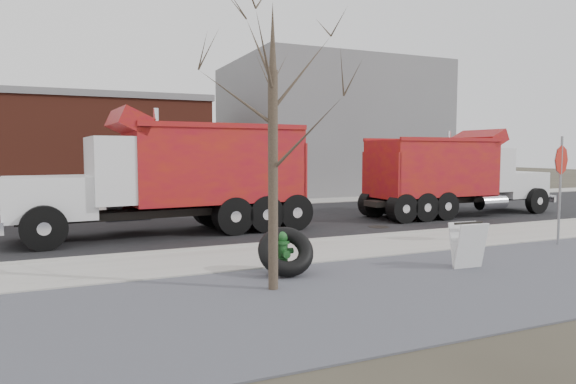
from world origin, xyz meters
name	(u,v)px	position (x,y,z in m)	size (l,w,h in m)	color
ground	(351,252)	(0.00, 0.00, 0.00)	(120.00, 120.00, 0.00)	#383328
gravel_verge	(444,283)	(0.00, -3.50, 0.01)	(60.00, 5.00, 0.03)	slate
sidewalk	(346,249)	(0.00, 0.25, 0.03)	(60.00, 2.50, 0.06)	#9E9B93
curb	(323,240)	(0.00, 1.55, 0.06)	(60.00, 0.15, 0.11)	#9E9B93
road	(263,221)	(0.00, 6.30, 0.01)	(60.00, 9.40, 0.02)	black
far_sidewalk	(219,205)	(0.00, 12.00, 0.03)	(60.00, 2.00, 0.06)	#9E9B93
building_grey	(328,129)	(9.00, 18.00, 4.00)	(12.00, 10.00, 8.00)	gray
bare_tree	(273,110)	(-3.20, -2.60, 3.30)	(3.20, 3.20, 5.20)	#382D23
fire_hydrant	(282,254)	(-2.54, -1.46, 0.42)	(0.52, 0.50, 0.92)	#25622F
truck_tire	(286,251)	(-2.54, -1.67, 0.51)	(1.34, 1.23, 1.06)	black
stop_sign	(561,172)	(5.60, -1.53, 2.00)	(0.78, 0.26, 2.96)	gray
sandwich_board	(468,245)	(1.31, -2.72, 0.53)	(0.75, 0.50, 1.01)	silver
dump_truck_red_a	(453,173)	(7.41, 4.69, 1.72)	(8.35, 2.46, 3.37)	black
dump_truck_red_b	(178,173)	(-3.42, 4.60, 1.90)	(8.98, 3.13, 3.74)	black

